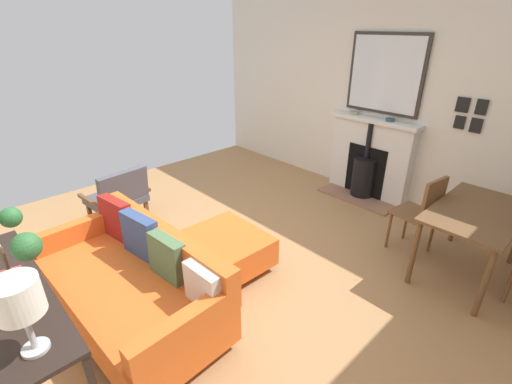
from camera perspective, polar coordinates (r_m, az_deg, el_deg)
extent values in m
cube|color=#A87A4C|center=(3.96, -6.50, -10.59)|extent=(5.58, 5.73, 0.01)
cube|color=silver|center=(5.42, 17.64, 14.71)|extent=(0.12, 5.73, 2.83)
cube|color=#93664C|center=(5.36, 15.63, -0.98)|extent=(0.36, 1.12, 0.03)
cube|color=silver|center=(5.38, 17.85, 5.01)|extent=(0.19, 1.18, 1.10)
cube|color=black|center=(5.38, 17.22, 3.30)|extent=(0.06, 0.60, 0.73)
cylinder|color=black|center=(5.38, 16.88, 2.29)|extent=(0.33, 0.33, 0.55)
cylinder|color=black|center=(5.28, 17.27, 5.12)|extent=(0.34, 0.34, 0.02)
cylinder|color=black|center=(5.20, 17.64, 7.80)|extent=(0.07, 0.07, 0.50)
cube|color=silver|center=(5.20, 18.55, 10.87)|extent=(0.24, 1.26, 0.05)
cube|color=#2D2823|center=(5.18, 20.03, 17.34)|extent=(0.04, 1.04, 1.02)
cube|color=silver|center=(5.17, 19.93, 17.33)|extent=(0.01, 0.96, 0.94)
cylinder|color=#9E9384|center=(5.36, 15.45, 12.15)|extent=(0.13, 0.13, 0.04)
torus|color=#9E9384|center=(5.35, 15.47, 12.31)|extent=(0.13, 0.13, 0.01)
cylinder|color=#334C56|center=(5.10, 20.72, 10.78)|extent=(0.12, 0.12, 0.04)
torus|color=#334C56|center=(5.10, 20.75, 10.94)|extent=(0.12, 0.12, 0.01)
cylinder|color=#B2B2B7|center=(3.95, -29.44, -13.48)|extent=(0.04, 0.04, 0.10)
cylinder|color=#B2B2B7|center=(4.11, -20.12, -9.84)|extent=(0.04, 0.04, 0.10)
cylinder|color=#B2B2B7|center=(3.06, -5.54, -22.52)|extent=(0.04, 0.04, 0.10)
cube|color=orange|center=(3.29, -19.87, -15.10)|extent=(0.96, 1.87, 0.32)
cube|color=orange|center=(3.23, -14.72, -7.87)|extent=(0.21, 1.84, 0.34)
cube|color=orange|center=(3.84, -26.36, -5.51)|extent=(0.84, 0.15, 0.19)
cube|color=orange|center=(2.54, -11.25, -20.37)|extent=(0.84, 0.15, 0.19)
cube|color=maroon|center=(3.72, -21.61, -4.00)|extent=(0.19, 0.42, 0.41)
cube|color=#334775|center=(3.34, -18.06, -6.84)|extent=(0.17, 0.43, 0.42)
cube|color=#4C6B47|center=(3.03, -14.07, -10.27)|extent=(0.16, 0.39, 0.38)
cube|color=beige|center=(2.72, -8.39, -14.91)|extent=(0.13, 0.34, 0.34)
cylinder|color=#B2B2B7|center=(3.91, -10.62, -10.56)|extent=(0.03, 0.03, 0.09)
cylinder|color=#B2B2B7|center=(3.48, -4.68, -15.39)|extent=(0.03, 0.03, 0.09)
cylinder|color=#B2B2B7|center=(4.16, -4.29, -7.76)|extent=(0.03, 0.03, 0.09)
cylinder|color=#B2B2B7|center=(3.76, 1.98, -11.81)|extent=(0.03, 0.03, 0.09)
cube|color=orange|center=(3.70, -4.56, -8.87)|extent=(0.69, 0.83, 0.29)
cube|color=brown|center=(5.11, -20.03, -1.14)|extent=(0.05, 0.05, 0.32)
cube|color=brown|center=(4.93, -25.09, -3.10)|extent=(0.05, 0.05, 0.32)
cube|color=brown|center=(4.74, -17.13, -2.86)|extent=(0.05, 0.05, 0.32)
cube|color=brown|center=(4.53, -22.50, -5.08)|extent=(0.05, 0.05, 0.32)
cube|color=#4C4C56|center=(4.74, -21.53, -1.06)|extent=(0.65, 0.61, 0.08)
cube|color=#4C4C56|center=(4.44, -20.46, 0.72)|extent=(0.61, 0.18, 0.40)
cube|color=brown|center=(4.84, -18.43, 1.15)|extent=(0.09, 0.53, 0.04)
cube|color=brown|center=(4.59, -25.15, -1.37)|extent=(0.09, 0.53, 0.04)
cube|color=black|center=(3.81, -33.16, -10.37)|extent=(0.04, 0.04, 0.70)
cube|color=black|center=(2.92, -34.73, -13.14)|extent=(0.42, 1.69, 0.03)
cylinder|color=#B2B2B7|center=(2.39, -31.81, -20.50)|extent=(0.14, 0.14, 0.02)
cylinder|color=#B2B2B7|center=(2.31, -32.57, -18.21)|extent=(0.03, 0.03, 0.24)
cylinder|color=silver|center=(2.18, -33.94, -13.90)|extent=(0.23, 0.23, 0.20)
cylinder|color=#4C4C51|center=(2.68, -33.81, -13.87)|extent=(0.23, 0.23, 0.16)
cylinder|color=brown|center=(2.56, -35.01, -9.95)|extent=(0.02, 0.02, 0.29)
sphere|color=#2D6633|center=(2.42, -32.93, -7.36)|extent=(0.16, 0.16, 0.16)
sphere|color=#2D6633|center=(2.54, -34.68, -3.36)|extent=(0.12, 0.12, 0.12)
cube|color=#B23833|center=(2.99, -35.34, -11.69)|extent=(0.25, 0.20, 0.03)
cube|color=#B23833|center=(2.97, -35.46, -11.23)|extent=(0.25, 0.21, 0.03)
cylinder|color=brown|center=(4.65, 29.53, -3.17)|extent=(0.05, 0.05, 0.69)
cylinder|color=brown|center=(3.73, 23.96, -8.96)|extent=(0.05, 0.05, 0.69)
cylinder|color=brown|center=(3.61, 32.77, -12.30)|extent=(0.05, 0.05, 0.69)
cube|color=brown|center=(3.96, 32.09, -2.70)|extent=(1.19, 0.70, 0.03)
cylinder|color=brown|center=(4.50, 22.91, -4.42)|extent=(0.04, 0.04, 0.46)
cylinder|color=brown|center=(4.26, 20.52, -5.74)|extent=(0.04, 0.04, 0.46)
cylinder|color=brown|center=(4.37, 26.35, -6.03)|extent=(0.04, 0.04, 0.46)
cylinder|color=brown|center=(4.12, 24.09, -7.50)|extent=(0.04, 0.04, 0.46)
cube|color=brown|center=(4.20, 24.02, -3.13)|extent=(0.45, 0.45, 0.02)
cube|color=brown|center=(4.03, 26.59, -1.14)|extent=(0.36, 0.09, 0.44)
cylinder|color=brown|center=(3.98, 35.57, -11.90)|extent=(0.04, 0.04, 0.43)
cube|color=black|center=(4.86, 30.23, 12.00)|extent=(0.02, 0.14, 0.17)
cube|color=black|center=(4.80, 32.46, 11.41)|extent=(0.02, 0.12, 0.17)
cube|color=black|center=(4.89, 29.85, 9.68)|extent=(0.02, 0.11, 0.15)
cube|color=black|center=(4.85, 31.81, 9.04)|extent=(0.02, 0.12, 0.17)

